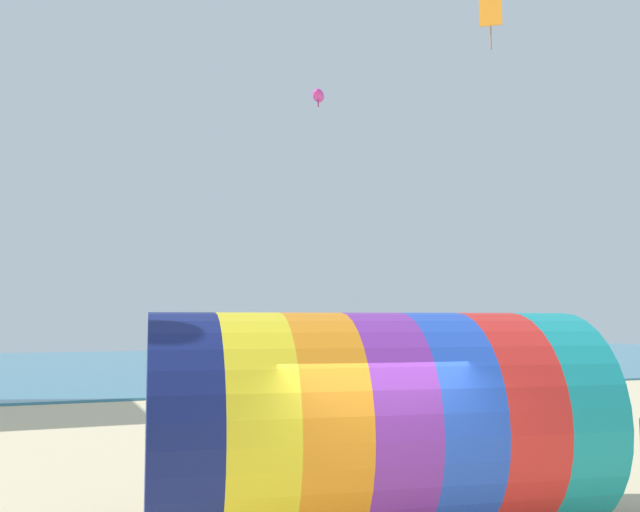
% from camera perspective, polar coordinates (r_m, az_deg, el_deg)
% --- Properties ---
extents(sea, '(120.00, 40.00, 0.10)m').
position_cam_1_polar(sea, '(47.81, -16.93, -8.42)').
color(sea, teal).
rests_on(sea, ground).
extents(giant_inflatable_tube, '(6.68, 3.96, 3.14)m').
position_cam_1_polar(giant_inflatable_tube, '(10.49, 4.26, -13.15)').
color(giant_inflatable_tube, navy).
rests_on(giant_inflatable_tube, ground).
extents(kite_magenta_parafoil, '(0.51, 0.70, 0.34)m').
position_cam_1_polar(kite_magenta_parafoil, '(14.99, -0.14, 12.70)').
color(kite_magenta_parafoil, '#D1339E').
extents(kite_orange_diamond, '(0.77, 0.67, 1.75)m').
position_cam_1_polar(kite_orange_diamond, '(24.89, 13.48, 18.38)').
color(kite_orange_diamond, orange).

